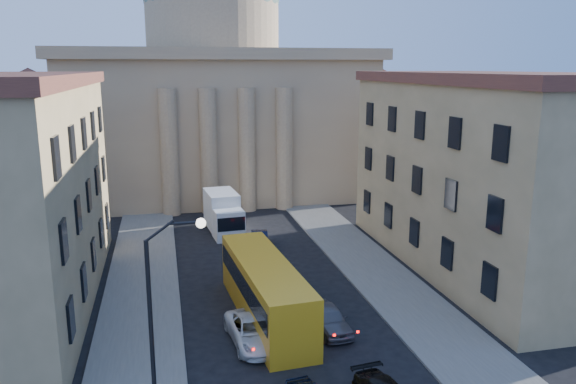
# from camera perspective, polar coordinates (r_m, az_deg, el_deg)

# --- Properties ---
(sidewalk_left) EXTENTS (5.00, 60.00, 0.15)m
(sidewalk_left) POSITION_cam_1_polar(r_m,az_deg,el_deg) (36.47, -14.81, -12.14)
(sidewalk_left) COLOR #5A5853
(sidewalk_left) RESTS_ON ground
(sidewalk_right) EXTENTS (5.00, 60.00, 0.15)m
(sidewalk_right) POSITION_cam_1_polar(r_m,az_deg,el_deg) (39.43, 11.09, -10.01)
(sidewalk_right) COLOR #5A5853
(sidewalk_right) RESTS_ON ground
(church) EXTENTS (68.02, 28.76, 36.60)m
(church) POSITION_cam_1_polar(r_m,az_deg,el_deg) (71.04, -7.42, 9.91)
(church) COLOR #93785A
(church) RESTS_ON ground
(building_right) EXTENTS (11.60, 26.60, 14.70)m
(building_right) POSITION_cam_1_polar(r_m,az_deg,el_deg) (44.71, 19.46, 2.02)
(building_right) COLOR tan
(building_right) RESTS_ON ground
(street_lamp) EXTENTS (2.62, 0.44, 8.83)m
(street_lamp) POSITION_cam_1_polar(r_m,az_deg,el_deg) (25.17, -12.67, -10.62)
(street_lamp) COLOR black
(street_lamp) RESTS_ON ground
(car_left_mid) EXTENTS (2.94, 5.49, 1.47)m
(car_left_mid) POSITION_cam_1_polar(r_m,az_deg,el_deg) (32.17, -3.54, -13.91)
(car_left_mid) COLOR silver
(car_left_mid) RESTS_ON ground
(car_right_far) EXTENTS (2.05, 4.47, 1.48)m
(car_right_far) POSITION_cam_1_polar(r_m,az_deg,el_deg) (33.59, 4.19, -12.70)
(car_right_far) COLOR #54545A
(car_right_far) RESTS_ON ground
(car_right_distant) EXTENTS (1.87, 4.07, 1.29)m
(car_right_distant) POSITION_cam_1_polar(r_m,az_deg,el_deg) (48.23, -2.91, -4.83)
(car_right_distant) COLOR black
(car_right_distant) RESTS_ON ground
(city_bus) EXTENTS (3.85, 12.82, 3.56)m
(city_bus) POSITION_cam_1_polar(r_m,az_deg,el_deg) (34.69, -2.35, -9.72)
(city_bus) COLOR orange
(city_bus) RESTS_ON ground
(box_truck) EXTENTS (3.21, 6.88, 3.66)m
(box_truck) POSITION_cam_1_polar(r_m,az_deg,el_deg) (52.40, -6.57, -2.24)
(box_truck) COLOR white
(box_truck) RESTS_ON ground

